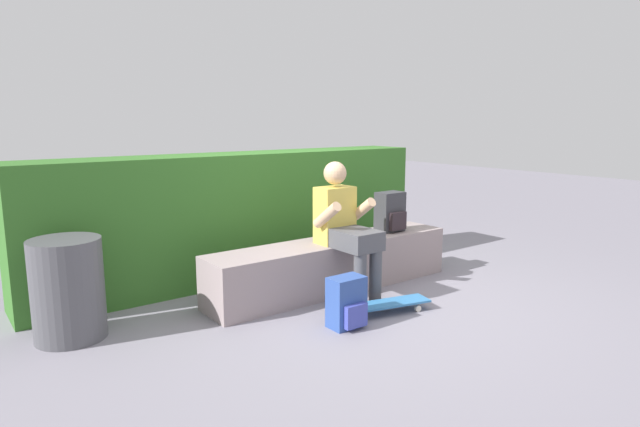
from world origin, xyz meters
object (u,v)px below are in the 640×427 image
Objects in this scene: person_skater at (345,225)px; trash_bin at (68,289)px; backpack_on_ground at (347,303)px; backpack_on_bench at (390,212)px; skateboard_near_person at (384,305)px; bench_main at (333,265)px.

person_skater reaches higher than trash_bin.
backpack_on_bench is at bearing 32.73° from backpack_on_ground.
skateboard_near_person is 0.46m from backpack_on_ground.
skateboard_near_person is 1.10× the size of trash_bin.
bench_main is 0.78m from skateboard_near_person.
trash_bin reaches higher than skateboard_near_person.
skateboard_near_person is at bearing -24.96° from trash_bin.
person_skater reaches higher than bench_main.
trash_bin is (-3.00, 0.27, -0.29)m from backpack_on_bench.
backpack_on_bench is 3.03m from trash_bin.
trash_bin is at bearing 173.37° from bench_main.
person_skater is 3.06× the size of backpack_on_ground.
bench_main is 2.29m from trash_bin.
backpack_on_ground reaches higher than skateboard_near_person.
person_skater is 0.81m from skateboard_near_person.
backpack_on_bench reaches higher than trash_bin.
trash_bin is at bearing 167.75° from person_skater.
person_skater is at bearing 51.81° from backpack_on_ground.
bench_main reaches higher than skateboard_near_person.
skateboard_near_person is (-0.02, -0.54, -0.59)m from person_skater.
person_skater is 1.48× the size of skateboard_near_person.
backpack_on_bench is 1.00× the size of backpack_on_ground.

